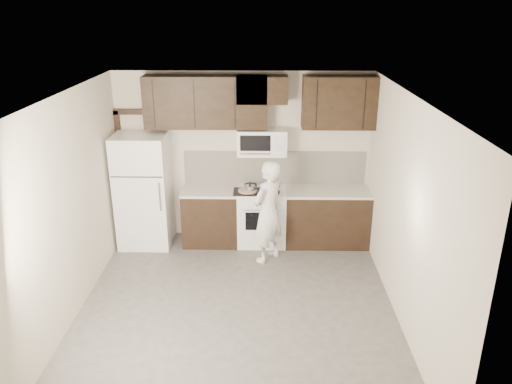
{
  "coord_description": "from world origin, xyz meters",
  "views": [
    {
      "loc": [
        0.34,
        -5.38,
        3.67
      ],
      "look_at": [
        0.23,
        0.9,
        1.27
      ],
      "focal_mm": 35.0,
      "sensor_mm": 36.0,
      "label": 1
    }
  ],
  "objects_px": {
    "stove": "(262,216)",
    "microwave": "(262,142)",
    "person": "(268,212)",
    "refrigerator": "(144,190)"
  },
  "relations": [
    {
      "from": "refrigerator",
      "to": "person",
      "type": "distance_m",
      "value": 2.02
    },
    {
      "from": "person",
      "to": "stove",
      "type": "bearing_deg",
      "value": -130.06
    },
    {
      "from": "microwave",
      "to": "stove",
      "type": "bearing_deg",
      "value": -89.9
    },
    {
      "from": "stove",
      "to": "person",
      "type": "height_order",
      "value": "person"
    },
    {
      "from": "microwave",
      "to": "refrigerator",
      "type": "xyz_separation_m",
      "value": [
        -1.85,
        -0.17,
        -0.75
      ]
    },
    {
      "from": "stove",
      "to": "refrigerator",
      "type": "xyz_separation_m",
      "value": [
        -1.85,
        -0.05,
        0.44
      ]
    },
    {
      "from": "stove",
      "to": "microwave",
      "type": "bearing_deg",
      "value": 90.1
    },
    {
      "from": "stove",
      "to": "person",
      "type": "distance_m",
      "value": 0.68
    },
    {
      "from": "stove",
      "to": "microwave",
      "type": "xyz_separation_m",
      "value": [
        -0.0,
        0.12,
        1.19
      ]
    },
    {
      "from": "stove",
      "to": "refrigerator",
      "type": "relative_size",
      "value": 0.52
    }
  ]
}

